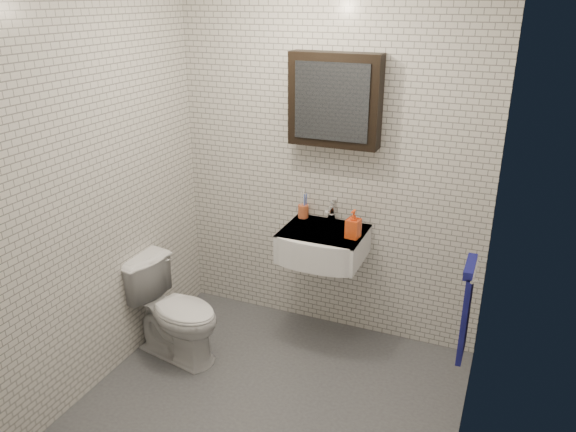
% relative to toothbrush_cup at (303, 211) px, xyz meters
% --- Properties ---
extents(ground, '(2.20, 2.00, 0.01)m').
position_rel_toothbrush_cup_xyz_m(ground, '(0.16, -0.94, -0.90)').
color(ground, '#47494E').
rests_on(ground, ground).
extents(room_shell, '(2.22, 2.02, 2.51)m').
position_rel_toothbrush_cup_xyz_m(room_shell, '(0.16, -0.94, 0.56)').
color(room_shell, silver).
rests_on(room_shell, ground).
extents(washbasin, '(0.55, 0.50, 0.20)m').
position_rel_toothbrush_cup_xyz_m(washbasin, '(0.21, -0.21, -0.15)').
color(washbasin, white).
rests_on(washbasin, room_shell).
extents(faucet, '(0.06, 0.20, 0.15)m').
position_rel_toothbrush_cup_xyz_m(faucet, '(0.21, -0.01, 0.02)').
color(faucet, silver).
rests_on(faucet, washbasin).
extents(mirror_cabinet, '(0.60, 0.15, 0.60)m').
position_rel_toothbrush_cup_xyz_m(mirror_cabinet, '(0.21, -0.01, 0.80)').
color(mirror_cabinet, black).
rests_on(mirror_cabinet, room_shell).
extents(towel_rail, '(0.09, 0.30, 0.58)m').
position_rel_toothbrush_cup_xyz_m(towel_rail, '(1.21, -0.59, -0.18)').
color(towel_rail, silver).
rests_on(towel_rail, room_shell).
extents(toothbrush_cup, '(0.09, 0.09, 0.21)m').
position_rel_toothbrush_cup_xyz_m(toothbrush_cup, '(0.00, 0.00, 0.00)').
color(toothbrush_cup, '#C25730').
rests_on(toothbrush_cup, washbasin).
extents(soap_bottle, '(0.10, 0.10, 0.19)m').
position_rel_toothbrush_cup_xyz_m(soap_bottle, '(0.43, -0.21, 0.04)').
color(soap_bottle, orange).
rests_on(soap_bottle, washbasin).
extents(toilet, '(0.74, 0.51, 0.69)m').
position_rel_toothbrush_cup_xyz_m(toilet, '(-0.64, -0.74, -0.56)').
color(toilet, white).
rests_on(toilet, ground).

